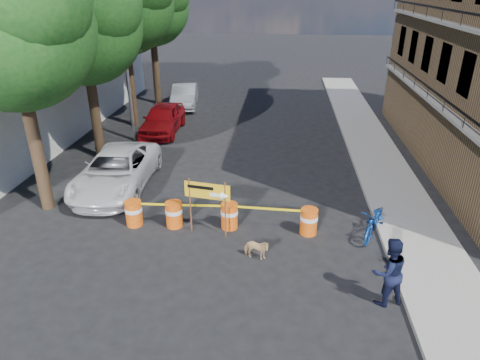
% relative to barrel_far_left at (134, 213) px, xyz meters
% --- Properties ---
extents(ground, '(120.00, 120.00, 0.00)m').
position_rel_barrel_far_left_xyz_m(ground, '(3.21, -1.10, -0.47)').
color(ground, black).
rests_on(ground, ground).
extents(sidewalk_east, '(2.40, 40.00, 0.15)m').
position_rel_barrel_far_left_xyz_m(sidewalk_east, '(9.41, 4.90, -0.40)').
color(sidewalk_east, gray).
rests_on(sidewalk_east, ground).
extents(white_building, '(8.00, 22.00, 6.00)m').
position_rel_barrel_far_left_xyz_m(white_building, '(-9.79, 8.90, 2.53)').
color(white_building, silver).
rests_on(white_building, ground).
extents(tree_near, '(5.46, 5.20, 9.15)m').
position_rel_barrel_far_left_xyz_m(tree_near, '(-3.52, 0.90, 5.89)').
color(tree_near, '#332316').
rests_on(tree_near, ground).
extents(tree_mid_a, '(5.25, 5.00, 8.68)m').
position_rel_barrel_far_left_xyz_m(tree_mid_a, '(-3.53, 5.90, 5.53)').
color(tree_mid_a, '#332316').
rests_on(tree_mid_a, ground).
extents(tree_mid_b, '(5.67, 5.40, 9.62)m').
position_rel_barrel_far_left_xyz_m(tree_mid_b, '(-3.52, 10.90, 6.24)').
color(tree_mid_b, '#332316').
rests_on(tree_mid_b, ground).
extents(tree_far, '(5.04, 4.80, 8.84)m').
position_rel_barrel_far_left_xyz_m(tree_far, '(-3.53, 15.90, 5.74)').
color(tree_far, '#332316').
rests_on(tree_far, ground).
extents(streetlamp, '(1.25, 0.18, 8.00)m').
position_rel_barrel_far_left_xyz_m(streetlamp, '(-2.72, 8.40, 3.90)').
color(streetlamp, gray).
rests_on(streetlamp, ground).
extents(barrel_far_left, '(0.58, 0.58, 0.90)m').
position_rel_barrel_far_left_xyz_m(barrel_far_left, '(0.00, 0.00, 0.00)').
color(barrel_far_left, red).
rests_on(barrel_far_left, ground).
extents(barrel_mid_left, '(0.58, 0.58, 0.90)m').
position_rel_barrel_far_left_xyz_m(barrel_mid_left, '(1.38, 0.05, 0.00)').
color(barrel_mid_left, red).
rests_on(barrel_mid_left, ground).
extents(barrel_mid_right, '(0.58, 0.58, 0.90)m').
position_rel_barrel_far_left_xyz_m(barrel_mid_right, '(3.26, 0.14, 0.00)').
color(barrel_mid_right, red).
rests_on(barrel_mid_right, ground).
extents(barrel_far_right, '(0.58, 0.58, 0.90)m').
position_rel_barrel_far_left_xyz_m(barrel_far_right, '(5.90, 0.04, 0.00)').
color(barrel_far_right, red).
rests_on(barrel_far_right, ground).
extents(detour_sign, '(1.50, 0.42, 1.96)m').
position_rel_barrel_far_left_xyz_m(detour_sign, '(2.81, -0.35, 0.96)').
color(detour_sign, '#592D19').
rests_on(detour_sign, ground).
extents(pedestrian, '(1.12, 1.00, 1.91)m').
position_rel_barrel_far_left_xyz_m(pedestrian, '(7.71, -3.15, 0.49)').
color(pedestrian, black).
rests_on(pedestrian, ground).
extents(bicycle, '(1.07, 1.25, 2.00)m').
position_rel_barrel_far_left_xyz_m(bicycle, '(8.01, 0.10, 0.53)').
color(bicycle, '#1446A7').
rests_on(bicycle, ground).
extents(dog, '(0.87, 0.55, 0.68)m').
position_rel_barrel_far_left_xyz_m(dog, '(4.27, -1.57, -0.13)').
color(dog, '#D6B27A').
rests_on(dog, ground).
extents(suv_white, '(2.71, 5.57, 1.53)m').
position_rel_barrel_far_left_xyz_m(suv_white, '(-1.59, 2.74, 0.29)').
color(suv_white, silver).
rests_on(suv_white, ground).
extents(sedan_red, '(1.92, 4.62, 1.56)m').
position_rel_barrel_far_left_xyz_m(sedan_red, '(-1.59, 9.79, 0.31)').
color(sedan_red, maroon).
rests_on(sedan_red, ground).
extents(sedan_silver, '(2.12, 4.57, 1.45)m').
position_rel_barrel_far_left_xyz_m(sedan_silver, '(-1.59, 15.27, 0.25)').
color(sedan_silver, '#B3B6BB').
rests_on(sedan_silver, ground).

